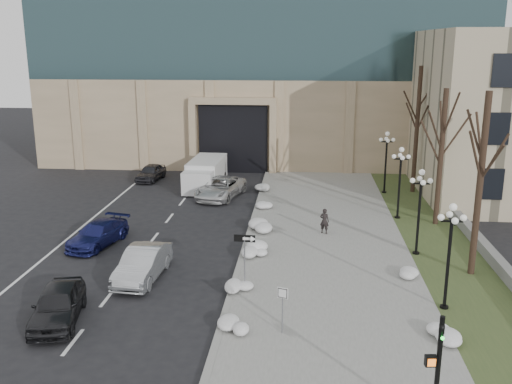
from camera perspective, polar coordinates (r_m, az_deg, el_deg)
ground at (r=20.39m, az=-2.10°, el=-18.32°), size 160.00×160.00×0.00m
sidewalk at (r=32.90m, az=6.95°, el=-5.03°), size 9.00×40.00×0.12m
curb at (r=33.02m, az=-0.90°, el=-4.82°), size 0.30×40.00×0.14m
grass_strip at (r=33.80m, az=18.07°, el=-5.15°), size 4.00×40.00×0.10m
stone_wall at (r=36.04m, az=20.51°, el=-3.63°), size 0.50×30.00×0.70m
car_a at (r=25.06m, az=-19.21°, el=-10.58°), size 2.62×4.68×1.50m
car_b at (r=28.24m, az=-11.26°, el=-7.07°), size 1.92×4.76×1.54m
car_c at (r=33.42m, az=-15.54°, el=-4.08°), size 2.89×4.84×1.31m
car_d at (r=42.07m, az=-3.58°, el=0.42°), size 3.68×5.84×1.50m
car_e at (r=48.15m, az=-10.48°, el=1.94°), size 2.03×4.08×1.33m
pedestrian at (r=34.02m, az=6.86°, el=-2.89°), size 0.65×0.53×1.53m
box_truck at (r=45.29m, az=-5.08°, el=1.79°), size 2.61×6.80×2.13m
one_way_sign at (r=25.83m, az=-0.79°, el=-5.34°), size 1.02×0.28×2.73m
keep_sign at (r=22.34m, az=2.67°, el=-10.81°), size 0.42×0.17×2.03m
traffic_signal at (r=17.97m, az=17.58°, el=-17.09°), size 0.63×0.84×3.71m
snow_clump_b at (r=22.92m, az=-2.07°, el=-13.44°), size 1.10×1.60×0.36m
snow_clump_c at (r=26.78m, az=-1.70°, el=-9.10°), size 1.10×1.60×0.36m
snow_clump_d at (r=30.64m, az=-0.12°, el=-5.95°), size 1.10×1.60×0.36m
snow_clump_e at (r=34.50m, az=0.41°, el=-3.55°), size 1.10×1.60×0.36m
snow_clump_f at (r=39.05m, az=1.01°, el=-1.36°), size 1.10×1.60×0.36m
snow_clump_g at (r=43.72m, az=0.79°, el=0.39°), size 1.10×1.60×0.36m
snow_clump_h at (r=23.48m, az=17.61°, el=-13.45°), size 1.10×1.60×0.36m
snow_clump_i at (r=28.63m, az=15.62°, el=-8.05°), size 1.10×1.60×0.36m
lamppost_a at (r=25.09m, az=18.83°, el=-4.79°), size 1.18×1.18×4.76m
lamppost_b at (r=31.15m, az=16.07°, el=-0.83°), size 1.18×1.18×4.76m
lamppost_c at (r=37.36m, az=14.22°, el=1.83°), size 1.18×1.18×4.76m
lamppost_d at (r=43.65m, az=12.90°, el=3.73°), size 1.18×1.18×4.76m
tree_near at (r=28.71m, az=21.70°, el=3.06°), size 3.20×3.20×9.00m
tree_mid at (r=36.38m, az=18.14°, el=5.12°), size 3.20×3.20×8.50m
tree_far at (r=44.04m, az=15.90°, el=7.69°), size 3.20×3.20×9.50m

